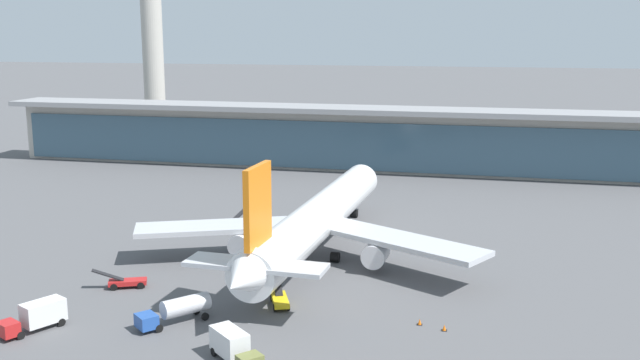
% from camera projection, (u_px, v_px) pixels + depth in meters
% --- Properties ---
extents(ground_plane, '(1200.00, 1200.00, 0.00)m').
position_uv_depth(ground_plane, '(300.00, 250.00, 111.20)').
color(ground_plane, '#515154').
extents(airliner_on_stand, '(51.60, 67.12, 17.88)m').
position_uv_depth(airliner_on_stand, '(316.00, 220.00, 106.68)').
color(airliner_on_stand, white).
rests_on(airliner_on_stand, ground).
extents(service_truck_near_nose_red, '(5.41, 7.54, 3.10)m').
position_uv_depth(service_truck_near_nose_red, '(37.00, 315.00, 81.00)').
color(service_truck_near_nose_red, '#B21E1E').
rests_on(service_truck_near_nose_red, ground).
extents(service_truck_under_wing_yellow, '(3.91, 6.79, 2.70)m').
position_uv_depth(service_truck_under_wing_yellow, '(280.00, 299.00, 88.50)').
color(service_truck_under_wing_yellow, yellow).
rests_on(service_truck_under_wing_yellow, ground).
extents(service_truck_mid_apron_red, '(6.78, 3.94, 2.70)m').
position_uv_depth(service_truck_mid_apron_red, '(126.00, 282.00, 94.55)').
color(service_truck_mid_apron_red, '#B21E1E').
rests_on(service_truck_mid_apron_red, ground).
extents(service_truck_by_tail_olive, '(3.62, 6.85, 2.70)m').
position_uv_depth(service_truck_by_tail_olive, '(231.00, 224.00, 123.16)').
color(service_truck_by_tail_olive, olive).
rests_on(service_truck_by_tail_olive, ground).
extents(service_truck_on_taxiway_blue, '(7.24, 8.04, 2.95)m').
position_uv_depth(service_truck_on_taxiway_blue, '(177.00, 309.00, 82.82)').
color(service_truck_on_taxiway_blue, '#234C9E').
rests_on(service_truck_on_taxiway_blue, ground).
extents(service_truck_at_far_stand_olive, '(6.98, 6.57, 3.10)m').
position_uv_depth(service_truck_at_far_stand_olive, '(233.00, 346.00, 73.18)').
color(service_truck_at_far_stand_olive, olive).
rests_on(service_truck_at_far_stand_olive, ground).
extents(terminal_building, '(183.60, 12.80, 15.20)m').
position_uv_depth(terminal_building, '(372.00, 138.00, 172.78)').
color(terminal_building, '#B2ADA3').
rests_on(terminal_building, ground).
extents(control_tower, '(12.00, 12.00, 68.84)m').
position_uv_depth(control_tower, '(151.00, 15.00, 222.17)').
color(control_tower, '#B2ADA3').
rests_on(control_tower, ground).
extents(safety_cone_alpha, '(0.62, 0.62, 0.70)m').
position_uv_depth(safety_cone_alpha, '(444.00, 328.00, 81.05)').
color(safety_cone_alpha, orange).
rests_on(safety_cone_alpha, ground).
extents(safety_cone_bravo, '(0.62, 0.62, 0.70)m').
position_uv_depth(safety_cone_bravo, '(420.00, 322.00, 82.66)').
color(safety_cone_bravo, orange).
rests_on(safety_cone_bravo, ground).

